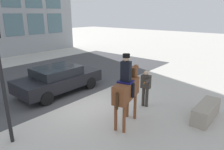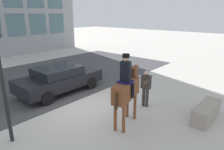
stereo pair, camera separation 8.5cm
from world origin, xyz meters
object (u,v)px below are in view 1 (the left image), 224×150
object	(u,v)px
mounted_horse_lead	(127,88)
planter_ledge	(206,111)
pedestrian_bystander	(146,86)
street_car_near_lane	(59,79)

from	to	relation	value
mounted_horse_lead	planter_ledge	xyz separation A→B (m)	(2.23, -2.10, -1.07)
mounted_horse_lead	pedestrian_bystander	bearing A→B (deg)	-6.09
pedestrian_bystander	planter_ledge	world-z (taller)	pedestrian_bystander
mounted_horse_lead	planter_ledge	world-z (taller)	mounted_horse_lead
mounted_horse_lead	planter_ledge	distance (m)	3.25
street_car_near_lane	planter_ledge	distance (m)	6.83
pedestrian_bystander	street_car_near_lane	xyz separation A→B (m)	(-1.38, 4.21, -0.23)
street_car_near_lane	planter_ledge	world-z (taller)	street_car_near_lane
pedestrian_bystander	street_car_near_lane	world-z (taller)	pedestrian_bystander
mounted_horse_lead	street_car_near_lane	size ratio (longest dim) A/B	0.61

